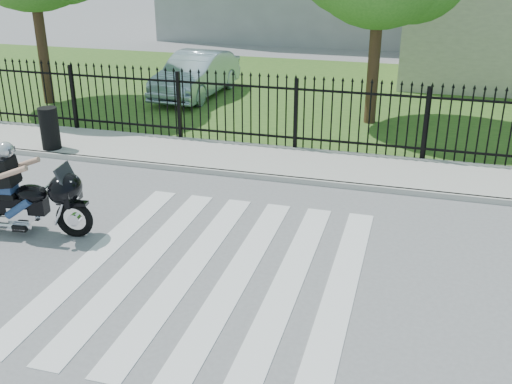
# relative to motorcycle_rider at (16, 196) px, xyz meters

# --- Properties ---
(ground) EXTENTS (120.00, 120.00, 0.00)m
(ground) POSITION_rel_motorcycle_rider_xyz_m (3.74, -0.40, -0.70)
(ground) COLOR slate
(ground) RESTS_ON ground
(crosswalk) EXTENTS (5.00, 5.50, 0.01)m
(crosswalk) POSITION_rel_motorcycle_rider_xyz_m (3.74, -0.40, -0.69)
(crosswalk) COLOR silver
(crosswalk) RESTS_ON ground
(sidewalk) EXTENTS (40.00, 2.00, 0.12)m
(sidewalk) POSITION_rel_motorcycle_rider_xyz_m (3.74, 4.60, -0.64)
(sidewalk) COLOR #ADAAA3
(sidewalk) RESTS_ON ground
(curb) EXTENTS (40.00, 0.12, 0.12)m
(curb) POSITION_rel_motorcycle_rider_xyz_m (3.74, 3.60, -0.64)
(curb) COLOR #ADAAA3
(curb) RESTS_ON ground
(grass_strip) EXTENTS (40.00, 12.00, 0.02)m
(grass_strip) POSITION_rel_motorcycle_rider_xyz_m (3.74, 11.60, -0.69)
(grass_strip) COLOR #2E561D
(grass_strip) RESTS_ON ground
(iron_fence) EXTENTS (26.00, 0.04, 1.80)m
(iron_fence) POSITION_rel_motorcycle_rider_xyz_m (3.74, 5.60, 0.20)
(iron_fence) COLOR black
(iron_fence) RESTS_ON ground
(motorcycle_rider) EXTENTS (2.58, 1.01, 1.71)m
(motorcycle_rider) POSITION_rel_motorcycle_rider_xyz_m (0.00, 0.00, 0.00)
(motorcycle_rider) COLOR black
(motorcycle_rider) RESTS_ON ground
(parked_car) EXTENTS (1.73, 4.35, 1.41)m
(parked_car) POSITION_rel_motorcycle_rider_xyz_m (-0.58, 10.20, 0.02)
(parked_car) COLOR #9AB1C2
(parked_car) RESTS_ON grass_strip
(litter_bin) EXTENTS (0.51, 0.51, 1.01)m
(litter_bin) POSITION_rel_motorcycle_rider_xyz_m (-1.92, 3.90, -0.08)
(litter_bin) COLOR black
(litter_bin) RESTS_ON sidewalk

